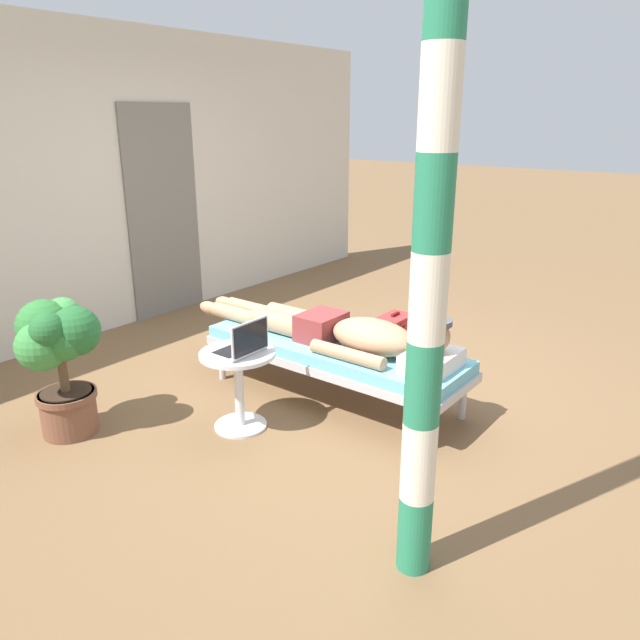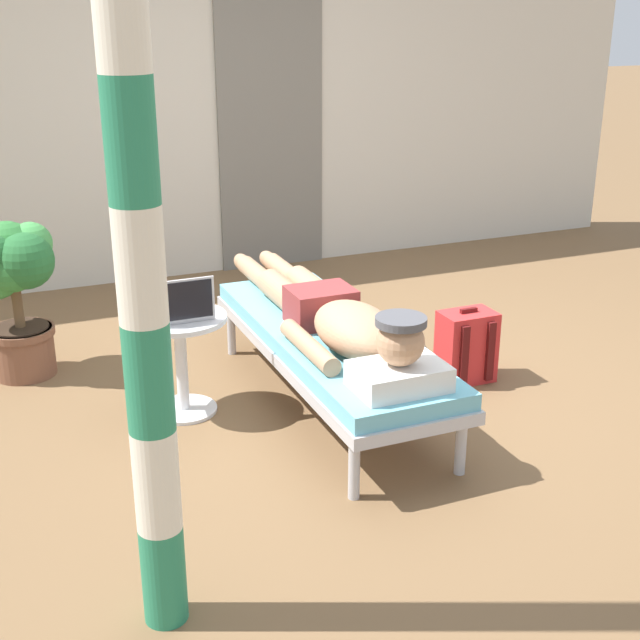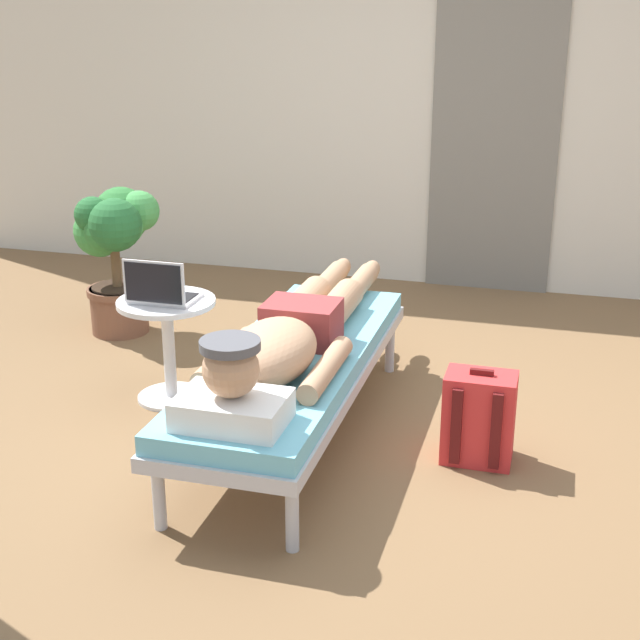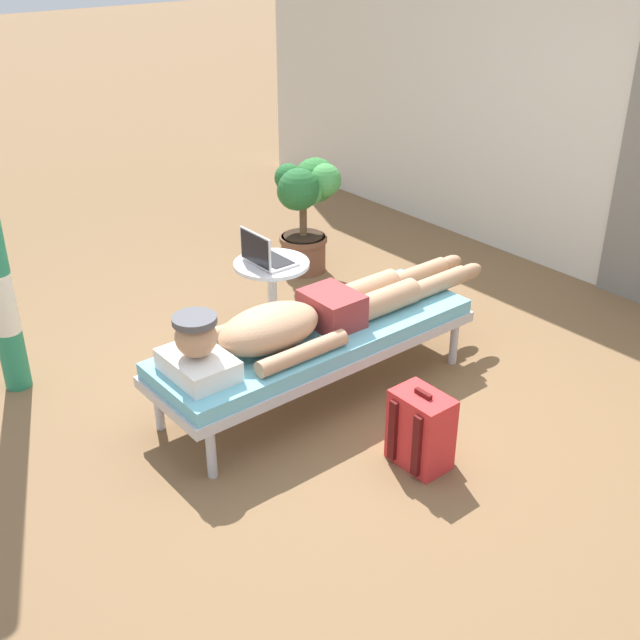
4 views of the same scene
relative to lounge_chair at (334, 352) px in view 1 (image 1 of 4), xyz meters
The scene contains 10 objects.
ground_plane 0.42m from the lounge_chair, 15.65° to the left, with size 40.00×40.00×0.00m, color brown.
house_wall_back 2.83m from the lounge_chair, 90.00° to the left, with size 7.60×0.20×2.70m, color beige.
house_door_panel 2.69m from the lounge_chair, 76.58° to the left, with size 0.84×0.03×2.04m, color slate.
lounge_chair is the anchor object (origin of this frame).
person_reclining 0.19m from the lounge_chair, 90.00° to the right, with size 0.53×2.17×0.33m.
side_table 0.76m from the lounge_chair, 162.96° to the left, with size 0.48×0.48×0.52m.
laptop 0.78m from the lounge_chair, 166.75° to the left, with size 0.31×0.24×0.23m.
backpack 0.84m from the lounge_chair, ahead, with size 0.30×0.26×0.42m.
potted_plant 1.79m from the lounge_chair, 143.88° to the left, with size 0.49×0.54×0.86m.
porch_post 1.98m from the lounge_chair, 131.94° to the right, with size 0.15×0.15×2.53m.
Camera 1 is at (-3.44, -2.41, 1.93)m, focal length 34.17 mm.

